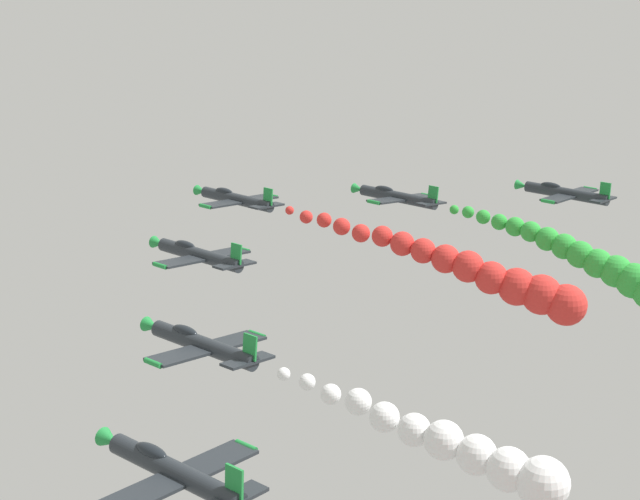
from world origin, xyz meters
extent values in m
cylinder|color=#23282D|center=(7.17, 16.75, 109.19)|extent=(1.19, 9.00, 1.19)
cone|color=#1E8438|center=(7.17, 21.85, 109.19)|extent=(1.13, 1.20, 1.13)
cube|color=#23282D|center=(7.17, 16.35, 109.09)|extent=(9.18, 1.90, 0.98)
cylinder|color=#1E8438|center=(2.58, 16.35, 109.49)|extent=(0.39, 1.40, 0.39)
cylinder|color=#1E8438|center=(11.75, 16.35, 108.69)|extent=(0.39, 1.40, 0.39)
cube|color=#23282D|center=(7.18, 12.75, 109.24)|extent=(3.80, 1.20, 0.51)
cube|color=#1E8438|center=(7.26, 12.65, 110.15)|extent=(0.28, 1.10, 1.61)
ellipsoid|color=black|center=(7.22, 18.55, 109.68)|extent=(0.86, 2.20, 0.77)
sphere|color=red|center=(7.12, 9.78, 109.32)|extent=(0.81, 0.81, 0.81)
sphere|color=red|center=(7.22, 7.81, 109.02)|extent=(1.22, 1.22, 1.22)
sphere|color=red|center=(7.46, 5.84, 109.04)|extent=(1.38, 1.38, 1.38)
sphere|color=red|center=(7.57, 3.86, 108.77)|extent=(1.59, 1.59, 1.59)
sphere|color=red|center=(7.88, 1.89, 108.45)|extent=(1.66, 1.66, 1.66)
sphere|color=red|center=(8.43, -0.08, 108.43)|extent=(1.89, 1.89, 1.89)
sphere|color=red|center=(8.75, -2.06, 108.05)|extent=(2.17, 2.17, 2.17)
sphere|color=red|center=(9.10, -4.03, 107.73)|extent=(2.23, 2.23, 2.23)
sphere|color=red|center=(9.66, -6.00, 107.27)|extent=(2.51, 2.51, 2.51)
sphere|color=red|center=(10.19, -7.97, 106.86)|extent=(2.77, 2.77, 2.77)
sphere|color=red|center=(10.79, -9.95, 106.13)|extent=(2.84, 2.84, 2.84)
sphere|color=red|center=(11.70, -11.92, 105.52)|extent=(3.24, 3.24, 3.24)
sphere|color=red|center=(12.45, -13.89, 105.07)|extent=(3.44, 3.44, 3.44)
sphere|color=red|center=(13.13, -15.87, 104.44)|extent=(3.53, 3.53, 3.53)
cylinder|color=#23282D|center=(-7.16, 6.77, 109.08)|extent=(1.20, 9.00, 1.20)
cone|color=#1E8438|center=(-7.16, 11.87, 109.08)|extent=(1.14, 1.20, 1.14)
cube|color=#23282D|center=(-7.17, 6.37, 108.98)|extent=(9.17, 1.90, 1.09)
cylinder|color=#1E8438|center=(-11.74, 6.37, 109.44)|extent=(0.39, 1.40, 0.39)
cylinder|color=#1E8438|center=(-2.59, 6.37, 108.52)|extent=(0.39, 1.40, 0.39)
cube|color=#23282D|center=(-7.15, 2.77, 109.13)|extent=(3.80, 1.20, 0.56)
cube|color=#1E8438|center=(-7.06, 2.67, 110.04)|extent=(0.30, 1.10, 1.61)
ellipsoid|color=black|center=(-7.11, 8.57, 109.57)|extent=(0.87, 2.20, 0.78)
cylinder|color=#23282D|center=(19.65, 6.37, 108.69)|extent=(1.23, 9.00, 1.23)
cone|color=#1E8438|center=(19.65, 11.47, 108.69)|extent=(1.17, 1.20, 1.17)
cube|color=#23282D|center=(19.64, 5.97, 108.59)|extent=(9.15, 1.90, 1.31)
cylinder|color=#1E8438|center=(15.07, 5.97, 109.15)|extent=(0.40, 1.40, 0.40)
cylinder|color=#1E8438|center=(24.20, 5.97, 108.02)|extent=(0.40, 1.40, 0.40)
cube|color=#23282D|center=(19.66, 2.37, 108.74)|extent=(3.79, 1.20, 0.64)
cube|color=#1E8438|center=(19.77, 2.27, 109.64)|extent=(0.33, 1.10, 1.61)
ellipsoid|color=black|center=(19.71, 8.17, 109.18)|extent=(0.88, 2.20, 0.79)
sphere|color=green|center=(19.69, -0.29, 108.55)|extent=(0.90, 0.90, 0.90)
sphere|color=green|center=(19.56, -1.94, 108.63)|extent=(1.16, 1.16, 1.16)
sphere|color=green|center=(19.61, -3.60, 108.45)|extent=(1.37, 1.37, 1.37)
sphere|color=green|center=(19.78, -5.25, 108.22)|extent=(1.53, 1.53, 1.53)
sphere|color=green|center=(19.85, -6.90, 108.06)|extent=(1.81, 1.81, 1.81)
sphere|color=green|center=(19.82, -8.56, 107.90)|extent=(1.92, 1.92, 1.92)
sphere|color=green|center=(19.94, -10.21, 107.50)|extent=(2.19, 2.19, 2.19)
sphere|color=green|center=(20.05, -11.87, 107.10)|extent=(2.33, 2.33, 2.33)
sphere|color=green|center=(19.94, -13.52, 106.70)|extent=(2.46, 2.46, 2.46)
sphere|color=green|center=(20.08, -15.18, 106.19)|extent=(2.61, 2.61, 2.61)
sphere|color=green|center=(20.34, -16.83, 105.74)|extent=(2.86, 2.86, 2.86)
sphere|color=green|center=(20.35, -18.49, 105.25)|extent=(3.11, 3.11, 3.11)
cylinder|color=#23282D|center=(-19.24, -6.43, 108.70)|extent=(1.21, 9.00, 1.21)
cone|color=#1E8438|center=(-19.24, -1.33, 108.70)|extent=(1.15, 1.20, 1.15)
cube|color=#23282D|center=(-19.26, -6.83, 108.60)|extent=(9.16, 1.90, 1.18)
cylinder|color=#1E8438|center=(-23.83, -6.83, 109.10)|extent=(0.40, 1.40, 0.40)
cylinder|color=#1E8438|center=(-14.68, -6.83, 108.10)|extent=(0.40, 1.40, 0.40)
cube|color=#23282D|center=(-19.24, -10.43, 108.75)|extent=(3.80, 1.20, 0.59)
cube|color=#1E8438|center=(-19.14, -10.53, 109.66)|extent=(0.31, 1.10, 1.61)
ellipsoid|color=black|center=(-19.19, -4.63, 109.19)|extent=(0.87, 2.20, 0.78)
sphere|color=white|center=(-19.11, -13.33, 108.65)|extent=(0.82, 0.82, 0.82)
sphere|color=white|center=(-19.11, -15.22, 108.69)|extent=(1.01, 1.01, 1.01)
sphere|color=white|center=(-19.19, -17.12, 108.51)|extent=(1.23, 1.23, 1.23)
sphere|color=white|center=(-19.00, -19.01, 108.56)|extent=(1.57, 1.57, 1.57)
sphere|color=white|center=(-19.02, -20.91, 108.22)|extent=(1.74, 1.74, 1.74)
sphere|color=white|center=(-18.78, -22.80, 107.97)|extent=(1.89, 1.89, 1.89)
sphere|color=white|center=(-18.69, -24.69, 107.95)|extent=(2.21, 2.21, 2.21)
sphere|color=white|center=(-18.35, -26.59, 107.59)|extent=(2.23, 2.23, 2.23)
sphere|color=white|center=(-18.24, -28.48, 107.37)|extent=(2.40, 2.40, 2.40)
sphere|color=white|center=(-17.96, -30.38, 107.16)|extent=(2.83, 2.83, 2.83)
cylinder|color=#23282D|center=(31.45, -6.07, 108.83)|extent=(1.16, 9.00, 1.16)
cone|color=#1E8438|center=(31.45, -0.97, 108.83)|extent=(1.10, 1.20, 1.10)
cube|color=#23282D|center=(31.44, -6.47, 108.73)|extent=(9.20, 1.90, 0.66)
cylinder|color=#1E8438|center=(26.85, -6.47, 108.97)|extent=(0.38, 1.40, 0.38)
cylinder|color=#1E8438|center=(36.04, -6.47, 108.49)|extent=(0.38, 1.40, 0.38)
cube|color=#23282D|center=(31.45, -10.07, 108.88)|extent=(3.80, 1.20, 0.38)
cube|color=#1E8438|center=(31.50, -10.17, 109.80)|extent=(0.22, 1.10, 1.61)
ellipsoid|color=black|center=(31.48, -4.27, 109.33)|extent=(0.84, 2.20, 0.74)
cylinder|color=#23282D|center=(-31.38, -17.24, 108.80)|extent=(1.16, 9.00, 1.16)
cone|color=#1E8438|center=(-31.38, -12.14, 108.80)|extent=(1.10, 1.20, 1.10)
cube|color=#23282D|center=(-31.38, -17.64, 108.70)|extent=(9.20, 1.90, 0.67)
cylinder|color=#1E8438|center=(-26.79, -17.64, 108.45)|extent=(0.38, 1.40, 0.38)
cube|color=#23282D|center=(-31.37, -21.24, 108.85)|extent=(3.80, 1.20, 0.38)
cube|color=#1E8438|center=(-31.32, -21.34, 109.76)|extent=(0.23, 1.10, 1.61)
ellipsoid|color=black|center=(-31.35, -15.44, 109.29)|extent=(0.84, 2.20, 0.74)
camera|label=1|loc=(-60.62, -51.49, 134.50)|focal=56.93mm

